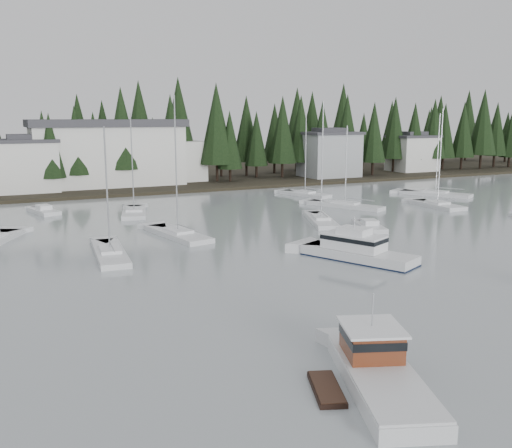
{
  "coord_description": "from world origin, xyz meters",
  "views": [
    {
      "loc": [
        -23.91,
        -14.79,
        11.95
      ],
      "look_at": [
        -2.45,
        30.1,
        2.5
      ],
      "focal_mm": 40.0,
      "sensor_mm": 36.0,
      "label": 1
    }
  ],
  "objects": [
    {
      "name": "far_shore_land",
      "position": [
        0.0,
        97.0,
        0.0
      ],
      "size": [
        240.0,
        54.0,
        1.0
      ],
      "primitive_type": "cube",
      "color": "black",
      "rests_on": "ground"
    },
    {
      "name": "runabout_1",
      "position": [
        13.01,
        34.1,
        0.13
      ],
      "size": [
        3.93,
        6.16,
        1.42
      ],
      "rotation": [
        0.0,
        0.0,
        1.25
      ],
      "color": "silver",
      "rests_on": "ground"
    },
    {
      "name": "harbor_inn",
      "position": [
        -2.96,
        82.34,
        5.78
      ],
      "size": [
        29.5,
        11.5,
        10.9
      ],
      "color": "silver",
      "rests_on": "ground"
    },
    {
      "name": "house_east_b",
      "position": [
        58.0,
        80.0,
        4.4
      ],
      "size": [
        9.54,
        7.42,
        8.25
      ],
      "color": "silver",
      "rests_on": "ground"
    },
    {
      "name": "house_west",
      "position": [
        -18.0,
        79.0,
        4.65
      ],
      "size": [
        9.54,
        7.42,
        8.75
      ],
      "color": "silver",
      "rests_on": "ground"
    },
    {
      "name": "sailboat_5",
      "position": [
        19.1,
        47.68,
        0.05
      ],
      "size": [
        6.77,
        10.76,
        11.27
      ],
      "rotation": [
        0.0,
        0.0,
        2.01
      ],
      "color": "silver",
      "rests_on": "ground"
    },
    {
      "name": "sailboat_9",
      "position": [
        30.42,
        42.6,
        0.08
      ],
      "size": [
        3.33,
        8.23,
        13.44
      ],
      "rotation": [
        0.0,
        0.0,
        1.53
      ],
      "color": "silver",
      "rests_on": "ground"
    },
    {
      "name": "sailboat_11",
      "position": [
        -6.78,
        39.33,
        0.08
      ],
      "size": [
        4.44,
        10.22,
        14.5
      ],
      "rotation": [
        0.0,
        0.0,
        1.75
      ],
      "color": "silver",
      "rests_on": "ground"
    },
    {
      "name": "sailboat_1",
      "position": [
        -7.55,
        54.32,
        0.07
      ],
      "size": [
        4.99,
        9.4,
        12.83
      ],
      "rotation": [
        0.0,
        0.0,
        1.31
      ],
      "color": "silver",
      "rests_on": "ground"
    },
    {
      "name": "sailboat_2",
      "position": [
        10.35,
        39.66,
        0.09
      ],
      "size": [
        5.61,
        9.71,
        14.15
      ],
      "rotation": [
        0.0,
        0.0,
        1.21
      ],
      "color": "silver",
      "rests_on": "ground"
    },
    {
      "name": "cabin_cruiser_center",
      "position": [
        3.93,
        23.7,
        0.64
      ],
      "size": [
        6.93,
        10.22,
        4.23
      ],
      "rotation": [
        0.0,
        0.0,
        2.01
      ],
      "color": "silver",
      "rests_on": "ground"
    },
    {
      "name": "lobster_boat_brown",
      "position": [
        -8.67,
        4.45,
        0.5
      ],
      "size": [
        6.43,
        9.43,
        4.43
      ],
      "rotation": [
        0.0,
        0.0,
        1.21
      ],
      "color": "silver",
      "rests_on": "ground"
    },
    {
      "name": "house_east_a",
      "position": [
        36.0,
        78.0,
        4.9
      ],
      "size": [
        10.6,
        8.48,
        9.25
      ],
      "color": "#999EA0",
      "rests_on": "ground"
    },
    {
      "name": "sailboat_6",
      "position": [
        19.94,
        59.58,
        0.09
      ],
      "size": [
        4.86,
        9.08,
        14.01
      ],
      "rotation": [
        0.0,
        0.0,
        1.86
      ],
      "color": "silver",
      "rests_on": "ground"
    },
    {
      "name": "runabout_3",
      "position": [
        -17.55,
        60.07,
        0.13
      ],
      "size": [
        3.66,
        6.45,
        1.42
      ],
      "rotation": [
        0.0,
        0.0,
        1.82
      ],
      "color": "silver",
      "rests_on": "ground"
    },
    {
      "name": "conifer_treeline",
      "position": [
        0.0,
        86.0,
        0.0
      ],
      "size": [
        200.0,
        22.0,
        20.0
      ],
      "primitive_type": null,
      "color": "black",
      "rests_on": "ground"
    },
    {
      "name": "sailboat_3",
      "position": [
        38.0,
        51.16,
        0.06
      ],
      "size": [
        7.7,
        10.58,
        12.89
      ],
      "rotation": [
        0.0,
        0.0,
        2.09
      ],
      "color": "silver",
      "rests_on": "ground"
    },
    {
      "name": "sailboat_0",
      "position": [
        -14.61,
        34.04,
        0.06
      ],
      "size": [
        3.39,
        10.23,
        11.64
      ],
      "rotation": [
        0.0,
        0.0,
        1.47
      ],
      "color": "silver",
      "rests_on": "ground"
    }
  ]
}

